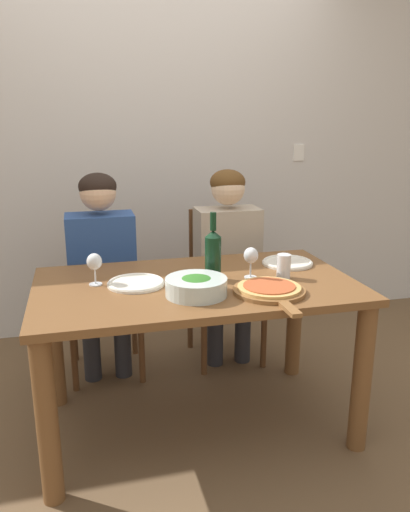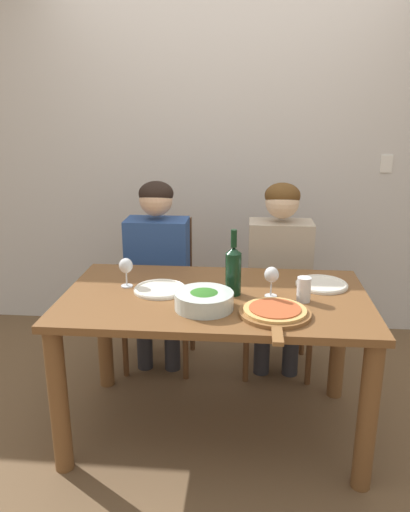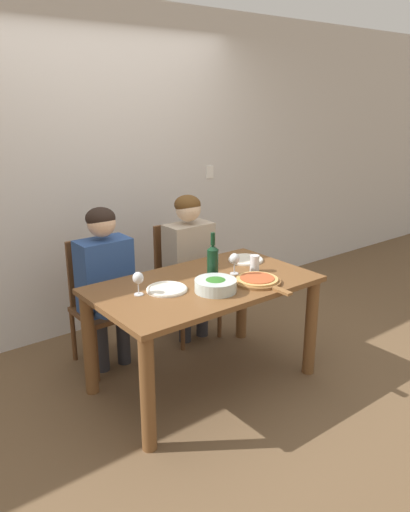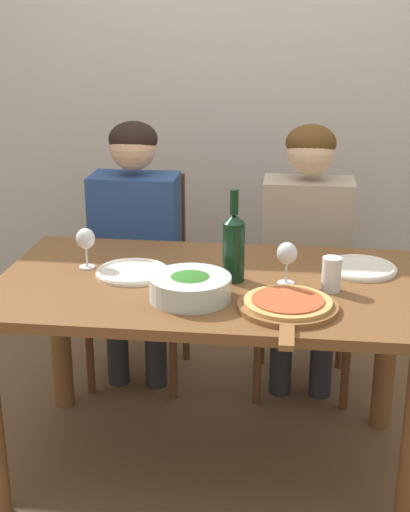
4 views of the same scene
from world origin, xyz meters
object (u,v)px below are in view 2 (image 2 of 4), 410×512
at_px(chair_right, 277,291).
at_px(wine_bottle, 233,269).
at_px(wine_glass_left, 126,267).
at_px(person_man, 280,263).
at_px(water_tumbler, 304,289).
at_px(wine_glass_right, 272,276).
at_px(broccoli_bowl, 204,300).
at_px(dinner_plate_right, 322,284).
at_px(dinner_plate_left, 160,289).
at_px(pizza_on_board, 275,313).
at_px(chair_left, 161,288).
at_px(person_woman, 157,260).

xyz_separation_m(chair_right, wine_bottle, (-0.26, -0.74, 0.39)).
relative_size(wine_bottle, wine_glass_left, 2.16).
relative_size(person_man, water_tumbler, 10.24).
relative_size(chair_right, wine_glass_right, 6.25).
relative_size(broccoli_bowl, water_tumbler, 2.29).
bearing_deg(wine_glass_right, dinner_plate_right, 32.61).
relative_size(wine_glass_left, water_tumbler, 1.28).
height_order(chair_right, dinner_plate_left, chair_right).
bearing_deg(water_tumbler, dinner_plate_left, 173.86).
bearing_deg(dinner_plate_right, pizza_on_board, -122.69).
relative_size(chair_right, broccoli_bowl, 3.49).
relative_size(person_man, broccoli_bowl, 4.48).
distance_m(dinner_plate_left, pizza_on_board, 0.61).
height_order(chair_left, person_man, person_man).
height_order(chair_right, water_tumbler, chair_right).
bearing_deg(pizza_on_board, dinner_plate_right, 57.31).
bearing_deg(dinner_plate_right, wine_glass_right, -147.39).
xyz_separation_m(person_woman, dinner_plate_right, (0.94, -0.46, 0.04)).
bearing_deg(dinner_plate_right, person_woman, 153.77).
xyz_separation_m(wine_glass_left, water_tumbler, (0.88, -0.12, -0.05)).
distance_m(chair_left, chair_right, 0.75).
bearing_deg(wine_glass_left, person_woman, 84.32).
relative_size(person_woman, water_tumbler, 10.24).
distance_m(person_man, wine_glass_right, 0.65).
height_order(wine_bottle, dinner_plate_right, wine_bottle).
height_order(wine_bottle, broccoli_bowl, wine_bottle).
bearing_deg(chair_left, person_man, -8.71).
distance_m(person_woman, water_tumbler, 1.07).
xyz_separation_m(broccoli_bowl, dinner_plate_right, (0.58, 0.34, -0.03)).
xyz_separation_m(person_man, water_tumbler, (0.07, -0.68, 0.09)).
relative_size(broccoli_bowl, pizza_on_board, 0.59).
height_order(dinner_plate_left, pizza_on_board, pizza_on_board).
height_order(chair_left, wine_bottle, wine_bottle).
bearing_deg(wine_bottle, water_tumbler, -9.91).
distance_m(broccoli_bowl, wine_glass_left, 0.49).
xyz_separation_m(chair_left, wine_glass_left, (-0.06, -0.67, 0.36)).
bearing_deg(person_woman, chair_right, 8.71).
bearing_deg(water_tumbler, pizza_on_board, -127.61).
bearing_deg(person_man, wine_glass_right, -97.22).
height_order(person_man, water_tumbler, person_man).
height_order(person_woman, dinner_plate_right, person_woman).
relative_size(wine_bottle, dinner_plate_right, 1.24).
relative_size(dinner_plate_right, wine_glass_right, 1.75).
xyz_separation_m(chair_right, dinner_plate_left, (-0.63, -0.72, 0.27)).
relative_size(person_woman, wine_glass_left, 8.01).
distance_m(chair_left, pizza_on_board, 1.22).
distance_m(dinner_plate_right, wine_glass_left, 1.00).
height_order(chair_left, dinner_plate_left, chair_left).
bearing_deg(person_man, dinner_plate_right, -68.08).
xyz_separation_m(person_woman, wine_glass_left, (-0.06, -0.56, 0.14)).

